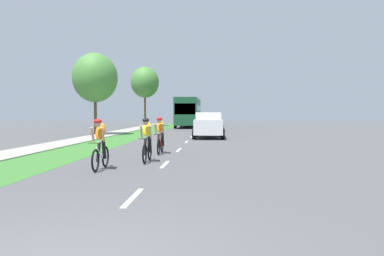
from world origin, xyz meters
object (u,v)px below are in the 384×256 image
object	(u,v)px
street_tree_far	(145,82)
cyclist_lead	(100,143)
cyclist_distant	(160,135)
sedan_black	(213,123)
bus_dark_green	(189,111)
cyclist_trailing	(147,139)
suv_white	(209,124)
street_tree_near	(95,78)

from	to	relation	value
street_tree_far	cyclist_lead	bearing A→B (deg)	-81.65
cyclist_distant	sedan_black	world-z (taller)	cyclist_distant
bus_dark_green	street_tree_far	size ratio (longest dim) A/B	1.48
sedan_black	street_tree_far	xyz separation A→B (m)	(-8.98, 14.16, 5.00)
cyclist_trailing	sedan_black	distance (m)	22.47
cyclist_lead	cyclist_distant	xyz separation A→B (m)	(1.20, 4.69, 0.00)
suv_white	street_tree_near	bearing A→B (deg)	160.44
cyclist_lead	cyclist_distant	world-z (taller)	same
bus_dark_green	street_tree_near	bearing A→B (deg)	-110.68
cyclist_distant	street_tree_far	world-z (taller)	street_tree_far
sedan_black	bus_dark_green	world-z (taller)	bus_dark_green
cyclist_distant	sedan_black	size ratio (longest dim) A/B	0.40
cyclist_lead	cyclist_distant	bearing A→B (deg)	75.70
cyclist_trailing	street_tree_near	world-z (taller)	street_tree_near
suv_white	sedan_black	xyz separation A→B (m)	(0.22, 9.11, -0.18)
cyclist_distant	street_tree_near	size ratio (longest dim) A/B	0.26
street_tree_near	sedan_black	bearing A→B (deg)	32.28
cyclist_distant	suv_white	xyz separation A→B (m)	(1.92, 10.48, 0.14)
suv_white	street_tree_far	distance (m)	25.32
cyclist_trailing	street_tree_far	xyz separation A→B (m)	(-6.76, 36.52, 4.96)
cyclist_trailing	suv_white	xyz separation A→B (m)	(2.00, 13.26, 0.14)
cyclist_lead	street_tree_near	xyz separation A→B (m)	(-5.97, 18.40, 3.73)
suv_white	street_tree_far	world-z (taller)	street_tree_far
cyclist_trailing	street_tree_near	xyz separation A→B (m)	(-7.09, 16.49, 3.73)
street_tree_near	street_tree_far	size ratio (longest dim) A/B	0.83
street_tree_far	cyclist_distant	bearing A→B (deg)	-78.54
suv_white	cyclist_trailing	bearing A→B (deg)	-98.58
cyclist_distant	suv_white	size ratio (longest dim) A/B	0.37
cyclist_distant	suv_white	distance (m)	10.66
cyclist_trailing	cyclist_distant	world-z (taller)	same
cyclist_trailing	sedan_black	xyz separation A→B (m)	(2.22, 22.36, -0.04)
cyclist_trailing	street_tree_far	distance (m)	37.47
cyclist_lead	cyclist_distant	size ratio (longest dim) A/B	1.00
cyclist_trailing	bus_dark_green	xyz separation A→B (m)	(-0.77, 33.22, 1.17)
cyclist_trailing	street_tree_far	world-z (taller)	street_tree_far
cyclist_lead	cyclist_distant	distance (m)	4.84
sedan_black	cyclist_distant	bearing A→B (deg)	-96.24
suv_white	cyclist_lead	bearing A→B (deg)	-101.62
cyclist_distant	street_tree_near	bearing A→B (deg)	117.59
cyclist_lead	suv_white	world-z (taller)	suv_white
suv_white	sedan_black	world-z (taller)	suv_white
bus_dark_green	street_tree_far	distance (m)	7.82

